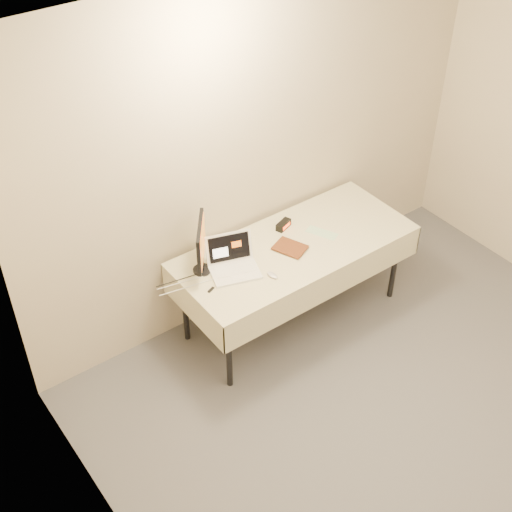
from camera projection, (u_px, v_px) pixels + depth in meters
ground at (491, 495)px, 4.55m from camera, size 5.00×5.00×0.00m
back_wall at (259, 149)px, 5.26m from camera, size 4.00×0.10×2.70m
table at (295, 251)px, 5.40m from camera, size 1.86×0.81×0.74m
laptop at (233, 262)px, 5.11m from camera, size 0.42×0.40×0.23m
monitor at (201, 244)px, 4.98m from camera, size 0.26×0.33×0.41m
book at (285, 243)px, 5.19m from camera, size 0.17×0.09×0.23m
alarm_clock at (283, 225)px, 5.51m from camera, size 0.15×0.10×0.06m
clicker at (272, 275)px, 5.07m from camera, size 0.06×0.10×0.02m
paper_form at (322, 233)px, 5.47m from camera, size 0.19×0.26×0.00m
usb_dongle at (211, 290)px, 4.96m from camera, size 0.06×0.04×0.01m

